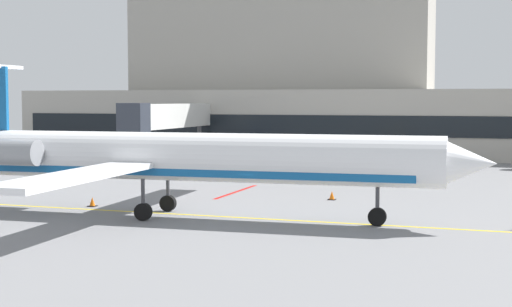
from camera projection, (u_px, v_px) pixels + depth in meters
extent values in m
cube|color=slate|center=(238.00, 220.00, 38.74)|extent=(120.00, 120.00, 0.10)
cube|color=yellow|center=(241.00, 218.00, 39.21)|extent=(108.00, 0.24, 0.01)
cube|color=red|center=(236.00, 192.00, 50.09)|extent=(0.30, 8.00, 0.01)
cube|color=#ADA89E|center=(354.00, 122.00, 83.25)|extent=(78.35, 12.66, 7.22)
cube|color=#9F9A91|center=(279.00, 33.00, 88.58)|extent=(35.56, 8.86, 13.76)
cube|color=black|center=(342.00, 126.00, 77.23)|extent=(75.22, 0.12, 2.14)
cube|color=silver|center=(175.00, 116.00, 74.77)|extent=(1.40, 15.57, 2.40)
cube|color=#2D333D|center=(133.00, 118.00, 66.57)|extent=(2.40, 2.00, 2.64)
cylinder|color=#4C4C51|center=(199.00, 141.00, 80.92)|extent=(0.44, 0.44, 3.35)
cylinder|color=#4C4C51|center=(143.00, 149.00, 68.38)|extent=(0.44, 0.44, 3.35)
cylinder|color=white|center=(180.00, 157.00, 39.25)|extent=(27.43, 3.93, 2.54)
cube|color=#145999|center=(180.00, 170.00, 39.30)|extent=(24.68, 3.53, 0.46)
cone|color=white|center=(466.00, 163.00, 35.30)|extent=(2.92, 2.63, 2.49)
cube|color=white|center=(190.00, 154.00, 46.62)|extent=(2.92, 11.67, 0.28)
cube|color=white|center=(76.00, 176.00, 33.08)|extent=(2.92, 11.67, 0.28)
cylinder|color=gray|center=(53.00, 148.00, 43.54)|extent=(3.12, 1.55, 1.40)
cylinder|color=gray|center=(12.00, 152.00, 39.69)|extent=(3.12, 1.55, 1.40)
cylinder|color=#3F3F44|center=(377.00, 197.00, 36.56)|extent=(0.20, 0.20, 1.48)
cylinder|color=black|center=(377.00, 217.00, 36.63)|extent=(0.92, 0.40, 0.90)
cylinder|color=#3F3F44|center=(168.00, 186.00, 41.34)|extent=(0.20, 0.20, 1.48)
cylinder|color=black|center=(168.00, 203.00, 41.41)|extent=(0.92, 0.40, 0.90)
cylinder|color=#3F3F44|center=(143.00, 193.00, 38.17)|extent=(0.20, 0.20, 1.48)
cylinder|color=black|center=(143.00, 212.00, 38.24)|extent=(0.92, 0.40, 0.90)
cube|color=#E5B20C|center=(343.00, 165.00, 62.29)|extent=(1.72, 3.06, 0.68)
cube|color=#C3970A|center=(341.00, 156.00, 61.43)|extent=(1.46, 1.27, 1.06)
cylinder|color=black|center=(350.00, 171.00, 61.11)|extent=(0.32, 0.72, 0.70)
cylinder|color=black|center=(331.00, 170.00, 61.52)|extent=(0.32, 0.72, 0.70)
cylinder|color=black|center=(354.00, 169.00, 63.11)|extent=(0.32, 0.72, 0.70)
cylinder|color=black|center=(336.00, 168.00, 63.52)|extent=(0.32, 0.72, 0.70)
cube|color=#1E4CB2|center=(148.00, 161.00, 67.28)|extent=(2.27, 3.48, 0.49)
cube|color=#1A4197|center=(144.00, 152.00, 66.32)|extent=(1.81, 1.52, 1.38)
cylinder|color=black|center=(153.00, 165.00, 66.02)|extent=(0.38, 0.73, 0.70)
cylinder|color=black|center=(134.00, 165.00, 66.35)|extent=(0.38, 0.73, 0.70)
cylinder|color=black|center=(161.00, 163.00, 68.25)|extent=(0.38, 0.73, 0.70)
cylinder|color=black|center=(142.00, 163.00, 68.58)|extent=(0.38, 0.73, 0.70)
cone|color=orange|center=(332.00, 195.00, 46.11)|extent=(0.36, 0.36, 0.55)
cube|color=black|center=(332.00, 199.00, 46.13)|extent=(0.47, 0.47, 0.04)
cone|color=orange|center=(92.00, 202.00, 43.26)|extent=(0.36, 0.36, 0.55)
cube|color=black|center=(92.00, 206.00, 43.28)|extent=(0.47, 0.47, 0.04)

